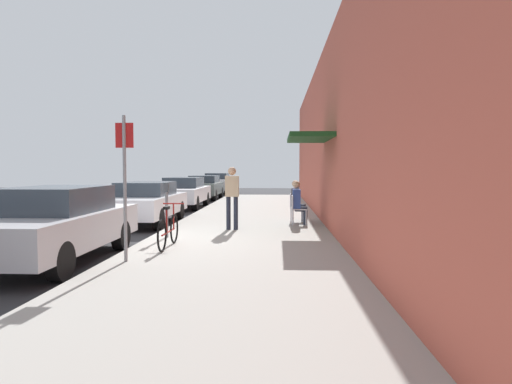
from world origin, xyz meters
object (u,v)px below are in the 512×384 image
(parking_meter, at_px, (167,206))
(seated_patron_1, at_px, (297,199))
(parked_car_0, at_px, (55,224))
(street_sign, at_px, (125,177))
(parked_car_3, at_px, (204,187))
(cafe_chair_0, at_px, (296,208))
(parked_car_4, at_px, (217,183))
(parked_car_2, at_px, (184,192))
(seated_patron_0, at_px, (299,201))
(cafe_chair_1, at_px, (295,205))
(parked_car_1, at_px, (145,202))
(pedestrian_standing, at_px, (232,193))
(bicycle_0, at_px, (168,230))

(parking_meter, relative_size, seated_patron_1, 1.02)
(parked_car_0, xyz_separation_m, seated_patron_1, (4.84, 5.78, 0.08))
(street_sign, bearing_deg, parked_car_0, 165.20)
(parked_car_3, bearing_deg, cafe_chair_0, -68.77)
(parked_car_4, bearing_deg, seated_patron_1, -74.19)
(parked_car_2, xyz_separation_m, parked_car_3, (0.00, 5.61, 0.00))
(seated_patron_0, distance_m, cafe_chair_1, 0.91)
(parked_car_1, relative_size, street_sign, 1.69)
(cafe_chair_1, bearing_deg, seated_patron_0, -86.18)
(seated_patron_0, xyz_separation_m, cafe_chair_1, (-0.06, 0.88, -0.19))
(parked_car_4, relative_size, street_sign, 1.69)
(parked_car_3, distance_m, pedestrian_standing, 13.74)
(street_sign, bearing_deg, parking_meter, 88.96)
(parking_meter, xyz_separation_m, seated_patron_1, (3.29, 3.43, -0.07))
(parked_car_0, xyz_separation_m, cafe_chair_0, (4.78, 4.91, -0.12))
(parked_car_3, xyz_separation_m, pedestrian_standing, (2.99, -13.41, 0.40))
(parked_car_3, distance_m, parked_car_4, 5.66)
(cafe_chair_0, xyz_separation_m, pedestrian_standing, (-1.79, -1.11, 0.50))
(parked_car_4, distance_m, pedestrian_standing, 19.30)
(seated_patron_1, bearing_deg, parked_car_4, 105.81)
(parked_car_1, bearing_deg, parked_car_3, 90.00)
(parked_car_0, distance_m, parking_meter, 2.82)
(parked_car_1, relative_size, bicycle_0, 2.57)
(bicycle_0, bearing_deg, cafe_chair_1, 59.14)
(parked_car_2, distance_m, parked_car_4, 11.26)
(parked_car_1, xyz_separation_m, parked_car_4, (0.00, 17.07, 0.05))
(parked_car_2, xyz_separation_m, parking_meter, (1.55, -9.24, 0.17))
(parked_car_2, bearing_deg, parked_car_4, 90.00)
(parked_car_2, height_order, street_sign, street_sign)
(parked_car_1, distance_m, parking_meter, 3.78)
(parking_meter, relative_size, seated_patron_0, 1.02)
(parked_car_2, bearing_deg, cafe_chair_1, -50.54)
(seated_patron_1, bearing_deg, parked_car_1, 179.83)
(parking_meter, bearing_deg, parked_car_0, -123.34)
(parking_meter, bearing_deg, pedestrian_standing, 45.14)
(cafe_chair_1, bearing_deg, bicycle_0, -120.86)
(parked_car_3, bearing_deg, parked_car_1, -90.00)
(parked_car_4, distance_m, bicycle_0, 21.93)
(parked_car_3, height_order, parking_meter, parking_meter)
(parked_car_4, bearing_deg, cafe_chair_1, -74.36)
(parked_car_4, bearing_deg, parked_car_3, -90.00)
(parked_car_2, relative_size, parked_car_4, 1.00)
(street_sign, distance_m, bicycle_0, 1.88)
(parked_car_4, distance_m, seated_patron_1, 17.75)
(cafe_chair_0, distance_m, seated_patron_1, 0.90)
(parked_car_4, xyz_separation_m, seated_patron_1, (4.84, -17.08, 0.06))
(parked_car_2, relative_size, parking_meter, 3.33)
(parking_meter, height_order, pedestrian_standing, pedestrian_standing)
(bicycle_0, height_order, pedestrian_standing, pedestrian_standing)
(parked_car_0, relative_size, cafe_chair_1, 5.06)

